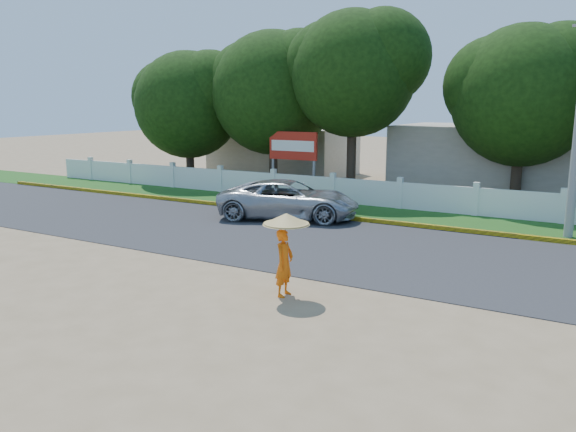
# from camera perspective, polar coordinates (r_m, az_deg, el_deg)

# --- Properties ---
(ground) EXTENTS (120.00, 120.00, 0.00)m
(ground) POSITION_cam_1_polar(r_m,az_deg,el_deg) (13.52, -4.23, -6.86)
(ground) COLOR #9E8460
(ground) RESTS_ON ground
(road) EXTENTS (60.00, 7.00, 0.02)m
(road) POSITION_cam_1_polar(r_m,az_deg,el_deg) (17.29, 4.11, -2.78)
(road) COLOR #38383A
(road) RESTS_ON ground
(grass_verge) EXTENTS (60.00, 3.50, 0.03)m
(grass_verge) POSITION_cam_1_polar(r_m,az_deg,el_deg) (22.03, 10.02, 0.16)
(grass_verge) COLOR #2D601E
(grass_verge) RESTS_ON ground
(curb) EXTENTS (40.00, 0.18, 0.16)m
(curb) POSITION_cam_1_polar(r_m,az_deg,el_deg) (20.45, 8.41, -0.46)
(curb) COLOR yellow
(curb) RESTS_ON ground
(fence) EXTENTS (40.00, 0.10, 1.10)m
(fence) POSITION_cam_1_polar(r_m,az_deg,el_deg) (23.29, 11.28, 2.05)
(fence) COLOR silver
(fence) RESTS_ON ground
(building_near) EXTENTS (10.00, 6.00, 3.20)m
(building_near) POSITION_cam_1_polar(r_m,az_deg,el_deg) (29.07, 21.32, 5.39)
(building_near) COLOR #B7AD99
(building_near) RESTS_ON ground
(building_far) EXTENTS (8.00, 5.00, 2.80)m
(building_far) POSITION_cam_1_polar(r_m,az_deg,el_deg) (34.39, -0.47, 6.62)
(building_far) COLOR #B7AD99
(building_far) RESTS_ON ground
(vehicle) EXTENTS (5.67, 3.90, 1.44)m
(vehicle) POSITION_cam_1_polar(r_m,az_deg,el_deg) (20.87, 0.08, 1.68)
(vehicle) COLOR #A7ABB0
(vehicle) RESTS_ON ground
(monk_with_parasol) EXTENTS (1.03, 1.03, 1.88)m
(monk_with_parasol) POSITION_cam_1_polar(r_m,az_deg,el_deg) (12.32, -0.29, -2.70)
(monk_with_parasol) COLOR #E25E0B
(monk_with_parasol) RESTS_ON ground
(billboard) EXTENTS (2.50, 0.13, 2.95)m
(billboard) POSITION_cam_1_polar(r_m,az_deg,el_deg) (26.35, 0.51, 6.80)
(billboard) COLOR gray
(billboard) RESTS_ON ground
(tree_row) EXTENTS (36.99, 7.06, 9.03)m
(tree_row) POSITION_cam_1_polar(r_m,az_deg,el_deg) (25.14, 19.43, 12.36)
(tree_row) COLOR #473828
(tree_row) RESTS_ON ground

